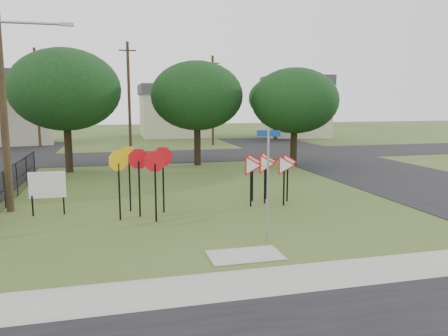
{
  "coord_description": "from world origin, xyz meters",
  "views": [
    {
      "loc": [
        -3.37,
        -13.32,
        4.16
      ],
      "look_at": [
        0.77,
        3.0,
        1.6
      ],
      "focal_mm": 35.0,
      "sensor_mm": 36.0,
      "label": 1
    }
  ],
  "objects_px": {
    "stop_sign_cluster": "(141,166)",
    "yield_sign_cluster": "(268,165)",
    "street_name_sign": "(268,179)",
    "info_board": "(47,187)"
  },
  "relations": [
    {
      "from": "street_name_sign",
      "to": "yield_sign_cluster",
      "type": "relative_size",
      "value": 1.23
    },
    {
      "from": "stop_sign_cluster",
      "to": "yield_sign_cluster",
      "type": "xyz_separation_m",
      "value": [
        5.2,
        0.91,
        -0.3
      ]
    },
    {
      "from": "yield_sign_cluster",
      "to": "info_board",
      "type": "relative_size",
      "value": 1.66
    },
    {
      "from": "street_name_sign",
      "to": "yield_sign_cluster",
      "type": "xyz_separation_m",
      "value": [
        1.74,
        4.77,
        -0.33
      ]
    },
    {
      "from": "street_name_sign",
      "to": "stop_sign_cluster",
      "type": "height_order",
      "value": "street_name_sign"
    },
    {
      "from": "stop_sign_cluster",
      "to": "yield_sign_cluster",
      "type": "relative_size",
      "value": 0.93
    },
    {
      "from": "street_name_sign",
      "to": "yield_sign_cluster",
      "type": "bearing_deg",
      "value": 69.99
    },
    {
      "from": "yield_sign_cluster",
      "to": "info_board",
      "type": "bearing_deg",
      "value": 179.33
    },
    {
      "from": "street_name_sign",
      "to": "stop_sign_cluster",
      "type": "xyz_separation_m",
      "value": [
        -3.46,
        3.86,
        -0.03
      ]
    },
    {
      "from": "street_name_sign",
      "to": "yield_sign_cluster",
      "type": "distance_m",
      "value": 5.08
    }
  ]
}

